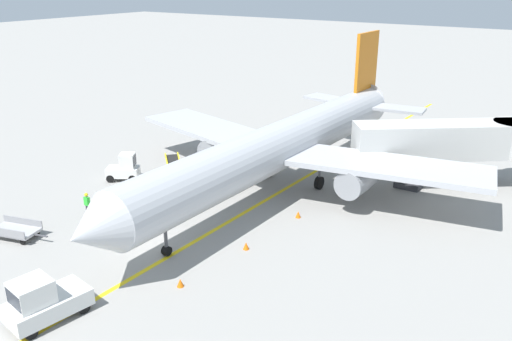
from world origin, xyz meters
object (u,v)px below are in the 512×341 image
pushback_tug (43,301)px  baggage_tug_near_wing (125,168)px  airliner (284,144)px  safety_cone_wingtip_right (246,246)px  ground_crew_marshaller (87,204)px  safety_cone_tail_area (180,283)px  baggage_cart_loaded (15,230)px  jet_bridge (456,140)px  safety_cone_wingtip_left (249,152)px  belt_loader_forward_hold (178,190)px  safety_cone_nose_left (298,214)px  safety_cone_nose_right (229,163)px

pushback_tug → baggage_tug_near_wing: bearing=125.0°
airliner → safety_cone_wingtip_right: airliner is taller
ground_crew_marshaller → safety_cone_tail_area: 10.75m
baggage_tug_near_wing → ground_crew_marshaller: size_ratio=1.60×
baggage_tug_near_wing → baggage_cart_loaded: 10.41m
airliner → jet_bridge: bearing=35.7°
baggage_tug_near_wing → safety_cone_wingtip_left: (4.41, 10.28, -0.71)m
belt_loader_forward_hold → ground_crew_marshaller: belt_loader_forward_hold is taller
baggage_tug_near_wing → belt_loader_forward_hold: 6.07m
pushback_tug → safety_cone_nose_left: (4.29, 15.77, -0.77)m
ground_crew_marshaller → belt_loader_forward_hold: bearing=59.7°
safety_cone_nose_left → safety_cone_wingtip_left: size_ratio=1.00×
safety_cone_tail_area → belt_loader_forward_hold: bearing=132.0°
pushback_tug → baggage_cart_loaded: size_ratio=1.01×
safety_cone_tail_area → safety_cone_nose_right: bearing=118.7°
safety_cone_wingtip_left → safety_cone_nose_left: bearing=-41.7°
jet_bridge → safety_cone_nose_left: (-6.74, -10.96, -3.32)m
pushback_tug → safety_cone_wingtip_left: size_ratio=8.76×
baggage_cart_loaded → safety_cone_wingtip_left: bearing=82.2°
ground_crew_marshaller → safety_cone_nose_left: ground_crew_marshaller is taller
jet_bridge → safety_cone_nose_left: jet_bridge is taller
baggage_cart_loaded → safety_cone_tail_area: size_ratio=8.71×
safety_cone_nose_left → safety_cone_wingtip_right: same height
safety_cone_tail_area → airliner: bearing=99.6°
safety_cone_nose_right → jet_bridge: bearing=18.3°
safety_cone_nose_right → safety_cone_wingtip_right: same height
safety_cone_nose_left → safety_cone_wingtip_right: size_ratio=1.00×
jet_bridge → safety_cone_wingtip_left: (-16.62, -2.16, -3.32)m
safety_cone_wingtip_right → jet_bridge: bearing=66.3°
pushback_tug → baggage_tug_near_wing: (-10.01, 14.29, -0.07)m
airliner → safety_cone_wingtip_left: bearing=142.0°
safety_cone_tail_area → safety_cone_nose_left: bearing=84.5°
baggage_cart_loaded → safety_cone_wingtip_right: bearing=27.7°
jet_bridge → safety_cone_nose_left: 13.29m
jet_bridge → belt_loader_forward_hold: 20.17m
jet_bridge → pushback_tug: bearing=-112.4°
baggage_cart_loaded → ground_crew_marshaller: bearing=72.2°
airliner → ground_crew_marshaller: (-7.97, -11.17, -2.51)m
ground_crew_marshaller → safety_cone_nose_right: (1.66, 13.00, -0.69)m
safety_cone_nose_left → jet_bridge: bearing=58.4°
jet_bridge → safety_cone_nose_left: size_ratio=26.50×
belt_loader_forward_hold → safety_cone_nose_right: bearing=100.2°
pushback_tug → safety_cone_wingtip_right: bearing=69.7°
baggage_cart_loaded → airliner: bearing=58.9°
safety_cone_tail_area → ground_crew_marshaller: bearing=164.6°
jet_bridge → baggage_tug_near_wing: jet_bridge is taller
safety_cone_wingtip_left → safety_cone_wingtip_right: bearing=-56.2°
safety_cone_wingtip_left → safety_cone_wingtip_right: 17.00m
belt_loader_forward_hold → safety_cone_nose_left: 8.58m
safety_cone_tail_area → safety_cone_wingtip_right: bearing=83.5°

